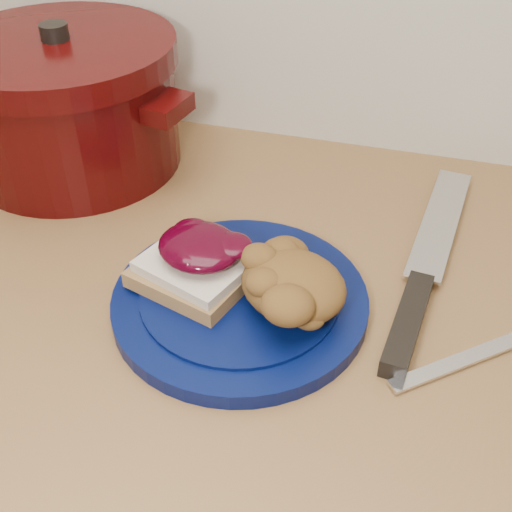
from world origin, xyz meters
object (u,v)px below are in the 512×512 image
(chef_knife, at_px, (418,292))
(plate, at_px, (240,301))
(dutch_oven, at_px, (68,103))
(butter_knife, at_px, (482,353))

(chef_knife, bearing_deg, plate, 116.28)
(chef_knife, height_order, dutch_oven, dutch_oven)
(chef_knife, bearing_deg, dutch_oven, 78.03)
(chef_knife, height_order, butter_knife, chef_knife)
(butter_knife, height_order, dutch_oven, dutch_oven)
(plate, distance_m, butter_knife, 0.22)
(butter_knife, xyz_separation_m, dutch_oven, (-0.50, 0.21, 0.08))
(dutch_oven, bearing_deg, plate, -36.21)
(chef_knife, distance_m, butter_knife, 0.09)
(plate, relative_size, dutch_oven, 0.73)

